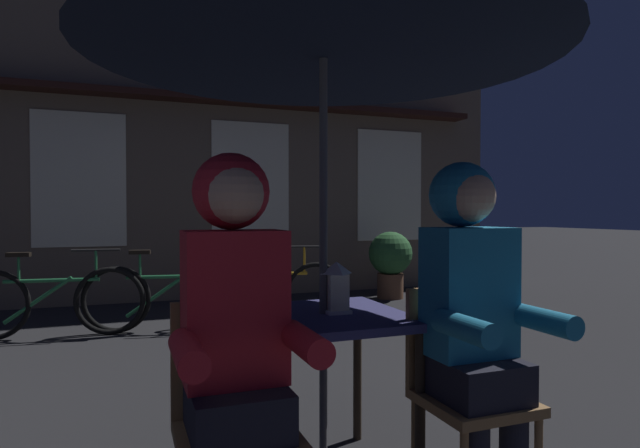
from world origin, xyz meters
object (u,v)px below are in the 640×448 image
bicycle_fourth (267,293)px  chair_left (233,413)px  cafe_table (323,336)px  chair_right (463,382)px  potted_plant (390,259)px  bicycle_third (170,296)px  person_left_hooded (236,314)px  bicycle_second (52,301)px  person_right_hooded (473,298)px  lantern (336,286)px  patio_umbrella (323,16)px

bicycle_fourth → chair_left: bearing=-106.7°
cafe_table → chair_right: (0.48, -0.37, -0.15)m
potted_plant → bicycle_third: bearing=-161.8°
person_left_hooded → chair_right: bearing=3.4°
cafe_table → bicycle_second: (-1.47, 3.34, -0.29)m
cafe_table → person_right_hooded: bearing=-41.6°
lantern → bicycle_fourth: lantern is taller
patio_umbrella → bicycle_second: 4.03m
cafe_table → patio_umbrella: 1.42m
chair_left → person_left_hooded: bearing=-90.0°
bicycle_second → bicycle_third: same height
cafe_table → bicycle_third: 3.29m
bicycle_third → potted_plant: size_ratio=1.81×
lantern → bicycle_fourth: 3.24m
lantern → chair_left: (-0.54, -0.36, -0.37)m
cafe_table → bicycle_third: bearing=97.0°
person_left_hooded → bicycle_third: 3.71m
lantern → chair_left: size_ratio=0.27×
patio_umbrella → lantern: 1.20m
chair_left → bicycle_second: chair_left is taller
cafe_table → lantern: bearing=-10.2°
bicycle_fourth → bicycle_second: bearing=174.6°
chair_left → bicycle_second: size_ratio=0.52×
cafe_table → chair_left: (-0.48, -0.37, -0.15)m
lantern → chair_left: 0.75m
potted_plant → chair_right: bearing=-114.9°
chair_left → cafe_table: bearing=37.5°
patio_umbrella → bicycle_fourth: 3.63m
chair_left → bicycle_fourth: chair_left is taller
bicycle_fourth → potted_plant: (2.04, 1.10, 0.20)m
cafe_table → bicycle_fourth: bearing=79.6°
person_right_hooded → bicycle_second: person_right_hooded is taller
lantern → chair_right: lantern is taller
patio_umbrella → chair_right: bearing=-37.5°
lantern → person_right_hooded: size_ratio=0.17×
person_left_hooded → person_right_hooded: same height
lantern → chair_right: bearing=-40.4°
lantern → potted_plant: lantern is taller
lantern → patio_umbrella: bearing=169.8°
bicycle_third → bicycle_fourth: 0.98m
person_right_hooded → bicycle_fourth: (0.10, 3.58, -0.50)m
cafe_table → chair_right: bearing=-37.5°
lantern → person_left_hooded: (-0.54, -0.42, -0.01)m
bicycle_third → chair_right: bearing=-76.3°
bicycle_third → potted_plant: bearing=18.2°
chair_left → potted_plant: size_ratio=0.95×
patio_umbrella → chair_left: size_ratio=2.66×
person_right_hooded → bicycle_second: 4.27m
lantern → cafe_table: bearing=169.8°
person_left_hooded → person_right_hooded: bearing=0.0°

